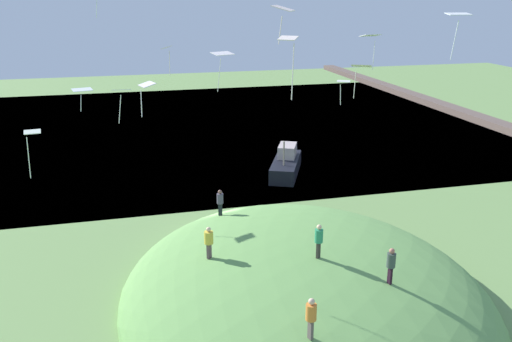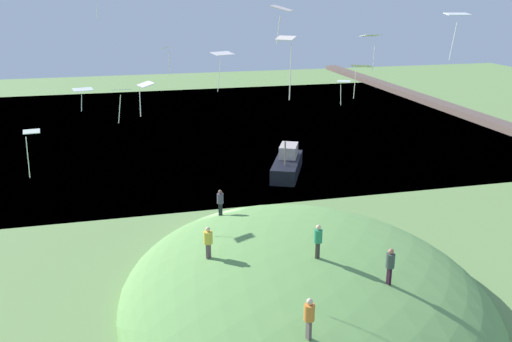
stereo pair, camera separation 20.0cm
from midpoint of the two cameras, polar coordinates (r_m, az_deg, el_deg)
The scene contains 22 objects.
ground_plane at distance 38.10m, azimuth -3.64°, elevation -6.68°, with size 160.00×160.00×0.00m, color #6D924E.
lake_water at distance 68.59m, azimuth -8.58°, elevation 4.29°, with size 55.25×80.00×0.40m, color teal.
grass_hill at distance 30.80m, azimuth 5.01°, elevation -13.14°, with size 23.11×19.77×6.52m, color #689B4F.
bridge_deck_far at distance 76.77m, azimuth 14.73°, elevation 8.10°, with size 49.73×1.80×0.70m, color brown.
boat_on_lake at distance 50.42m, azimuth 3.39°, elevation 0.73°, with size 7.24×4.81×3.56m.
person_with_child at distance 27.55m, azimuth 6.69°, elevation -6.87°, with size 0.58×0.58×1.81m.
person_near_shore at distance 28.41m, azimuth -4.81°, elevation -7.06°, with size 0.67×0.67×1.75m.
person_watching_kites at distance 34.89m, azimuth -3.58°, elevation -2.98°, with size 0.58×0.58×1.74m.
person_on_hilltop at distance 26.49m, azimuth 14.01°, elevation -9.18°, with size 0.49×0.49×1.82m.
person_walking_path at distance 22.76m, azimuth 5.82°, elevation -14.59°, with size 0.55×0.55×1.86m.
kite_0 at distance 36.24m, azimuth -17.44°, elevation 8.05°, with size 1.08×1.35×1.39m.
kite_1 at distance 28.29m, azimuth -9.08°, elevation 12.33°, with size 0.72×0.63×1.44m.
kite_2 at distance 22.84m, azimuth 20.44°, elevation 14.81°, with size 0.77×0.98×1.75m.
kite_4 at distance 18.93m, azimuth 3.54°, elevation 12.82°, with size 0.72×0.75×2.18m.
kite_6 at distance 31.64m, azimuth 12.07°, elevation 13.48°, with size 0.85×1.13×1.95m.
kite_7 at distance 30.24m, azimuth 11.06°, elevation 10.54°, with size 1.15×1.28×1.87m.
kite_9 at distance 31.47m, azimuth -3.34°, elevation 11.95°, with size 1.17×1.38×2.22m.
kite_10 at distance 28.12m, azimuth -13.66°, elevation 8.06°, with size 0.70×0.98×1.71m.
kite_11 at distance 33.24m, azimuth 9.27°, elevation 9.05°, with size 0.84×0.94×1.45m.
kite_13 at distance 20.89m, azimuth 2.93°, elevation 16.45°, with size 1.26×1.13×1.39m.
kite_14 at distance 22.86m, azimuth -11.23°, elevation 8.64°, with size 0.89×0.73×1.41m.
kite_15 at distance 24.75m, azimuth -22.19°, elevation 3.32°, with size 0.54×0.71×2.02m.
Camera 2 is at (34.10, -5.91, 15.95)m, focal length 38.42 mm.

